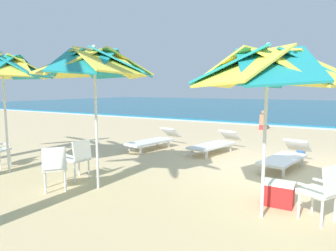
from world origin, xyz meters
TOP-DOWN VIEW (x-y plane):
  - ground_plane at (0.00, 0.00)m, footprint 80.00×80.00m
  - sea at (0.00, 27.35)m, footprint 80.00×36.00m
  - surf_foam at (0.00, 9.05)m, footprint 80.00×0.70m
  - beach_umbrella_0 at (0.00, -2.63)m, footprint 2.39×2.39m
  - plastic_chair_0 at (0.79, -2.35)m, footprint 0.61×0.60m
  - beach_umbrella_1 at (-3.08, -2.86)m, footprint 2.27×2.27m
  - plastic_chair_1 at (-3.68, -3.39)m, footprint 0.63×0.63m
  - plastic_chair_2 at (-3.82, -2.66)m, footprint 0.52×0.50m
  - beach_umbrella_2 at (-5.64, -3.08)m, footprint 2.15×2.15m
  - sun_lounger_1 at (-0.12, 0.57)m, footprint 1.04×2.23m
  - sun_lounger_2 at (-2.23, 1.34)m, footprint 1.08×2.23m
  - sun_lounger_3 at (-4.19, 0.92)m, footprint 1.01×2.22m
  - cooler_box at (0.13, -2.01)m, footprint 0.50×0.34m
  - beach_ball at (0.06, 2.34)m, footprint 0.26×0.26m
  - beachgoer_seated at (-2.09, 7.39)m, footprint 0.30×0.93m

SIDE VIEW (x-z plane):
  - ground_plane at x=0.00m, z-range 0.00..0.00m
  - surf_foam at x=0.00m, z-range 0.00..0.01m
  - sea at x=0.00m, z-range 0.00..0.10m
  - beach_ball at x=0.06m, z-range 0.00..0.26m
  - cooler_box at x=0.13m, z-range 0.00..0.40m
  - sun_lounger_1 at x=-0.12m, z-range -0.03..0.59m
  - sun_lounger_2 at x=-2.23m, z-range -0.03..0.59m
  - sun_lounger_3 at x=-4.19m, z-range -0.03..0.59m
  - beachgoer_seated at x=-2.09m, z-range -0.17..0.75m
  - plastic_chair_0 at x=0.79m, z-range 0.06..0.93m
  - plastic_chair_1 at x=-3.68m, z-range 0.06..0.93m
  - plastic_chair_2 at x=-3.82m, z-range 0.06..0.93m
  - beach_umbrella_0 at x=0.00m, z-range 0.92..3.50m
  - beach_umbrella_1 at x=-3.08m, z-range 1.01..3.76m
  - beach_umbrella_2 at x=-5.64m, z-range 1.01..3.78m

